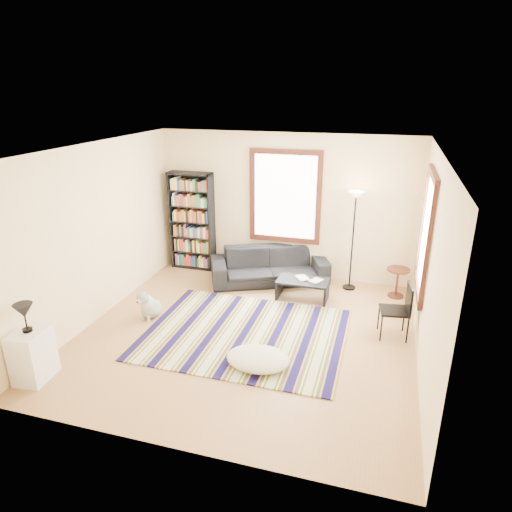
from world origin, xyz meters
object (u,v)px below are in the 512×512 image
(coffee_table, at_px, (303,289))
(side_table, at_px, (397,283))
(white_cabinet, at_px, (33,355))
(dog, at_px, (150,303))
(floor_cushion, at_px, (258,359))
(bookshelf, at_px, (192,221))
(folding_chair, at_px, (394,311))
(floor_lamp, at_px, (353,242))
(sofa, at_px, (269,265))

(coffee_table, relative_size, side_table, 1.67)
(white_cabinet, bearing_deg, dog, 67.24)
(floor_cushion, xyz_separation_m, side_table, (1.79, 2.81, 0.16))
(side_table, bearing_deg, white_cabinet, -139.09)
(bookshelf, bearing_deg, floor_cushion, -53.42)
(floor_cushion, relative_size, folding_chair, 1.02)
(coffee_table, height_order, floor_lamp, floor_lamp)
(sofa, height_order, folding_chair, folding_chair)
(side_table, relative_size, folding_chair, 0.63)
(floor_lamp, bearing_deg, coffee_table, -138.14)
(folding_chair, height_order, dog, folding_chair)
(sofa, bearing_deg, floor_cushion, -102.10)
(sofa, xyz_separation_m, floor_cushion, (0.59, -2.84, -0.22))
(floor_lamp, bearing_deg, dog, -145.59)
(coffee_table, relative_size, white_cabinet, 1.29)
(bookshelf, height_order, floor_cushion, bookshelf)
(floor_cushion, xyz_separation_m, folding_chair, (1.74, 1.34, 0.32))
(floor_cushion, distance_m, side_table, 3.33)
(white_cabinet, bearing_deg, folding_chair, 23.43)
(floor_lamp, bearing_deg, folding_chair, -63.40)
(sofa, bearing_deg, white_cabinet, -142.18)
(bookshelf, xyz_separation_m, floor_lamp, (3.25, -0.17, -0.07))
(sofa, height_order, floor_cushion, sofa)
(coffee_table, xyz_separation_m, folding_chair, (1.56, -0.91, 0.25))
(side_table, bearing_deg, bookshelf, 175.82)
(sofa, bearing_deg, dog, -151.03)
(folding_chair, bearing_deg, floor_cushion, -150.48)
(coffee_table, bearing_deg, bookshelf, 160.99)
(white_cabinet, xyz_separation_m, dog, (0.61, 1.95, -0.09))
(bookshelf, distance_m, folding_chair, 4.45)
(floor_cushion, relative_size, dog, 1.71)
(floor_lamp, distance_m, white_cabinet, 5.47)
(folding_chair, bearing_deg, coffee_table, 141.77)
(floor_cushion, bearing_deg, white_cabinet, -158.02)
(folding_chair, bearing_deg, sofa, 139.30)
(floor_lamp, xyz_separation_m, dog, (-3.04, -2.08, -0.67))
(floor_cushion, bearing_deg, coffee_table, 85.46)
(floor_cushion, bearing_deg, floor_lamp, 72.17)
(dog, bearing_deg, side_table, 34.87)
(floor_cushion, height_order, folding_chair, folding_chair)
(floor_cushion, distance_m, white_cabinet, 2.93)
(floor_lamp, xyz_separation_m, white_cabinet, (-3.65, -4.03, -0.58))
(floor_cushion, height_order, dog, dog)
(sofa, xyz_separation_m, folding_chair, (2.33, -1.49, 0.10))
(dog, bearing_deg, sofa, 61.06)
(floor_lamp, distance_m, folding_chair, 1.85)
(coffee_table, bearing_deg, dog, -148.45)
(folding_chair, relative_size, white_cabinet, 1.23)
(sofa, bearing_deg, coffee_table, -61.12)
(floor_lamp, distance_m, side_table, 1.08)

